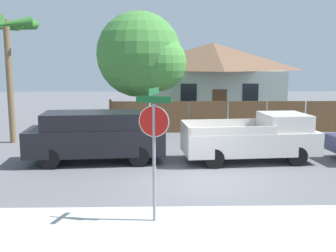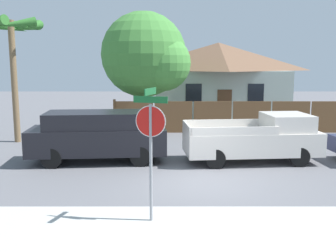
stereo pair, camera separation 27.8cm
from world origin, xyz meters
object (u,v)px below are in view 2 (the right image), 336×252
Objects in this scene: palm_tree at (11,36)px; stop_sign at (150,133)px; red_suv at (97,135)px; orange_pickup at (255,139)px; oak_tree at (147,56)px; house at (217,78)px.

palm_tree reaches higher than stop_sign.
red_suv is at bearing -40.37° from palm_tree.
orange_pickup is (10.26, -3.72, -3.96)m from palm_tree.
palm_tree is 11.61m from orange_pickup.
orange_pickup is 1.63× the size of stop_sign.
oak_tree reaches higher than orange_pickup.
oak_tree is 13.78m from stop_sign.
oak_tree reaches higher than stop_sign.
house is at bearing 95.54° from stop_sign.
orange_pickup is at bearing -4.84° from red_suv.
house is 13.82m from orange_pickup.
red_suv reaches higher than orange_pickup.
stop_sign is (-3.65, -5.59, 1.19)m from orange_pickup.
palm_tree is at bearing 134.59° from red_suv.
red_suv is 1.02× the size of orange_pickup.
orange_pickup is (4.40, -8.04, -3.14)m from oak_tree.
house reaches higher than stop_sign.
oak_tree is 1.16× the size of palm_tree.
house is at bearing 43.46° from palm_tree.
stop_sign is at bearing -73.27° from red_suv.
palm_tree is 11.75m from stop_sign.
oak_tree is 2.12× the size of stop_sign.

